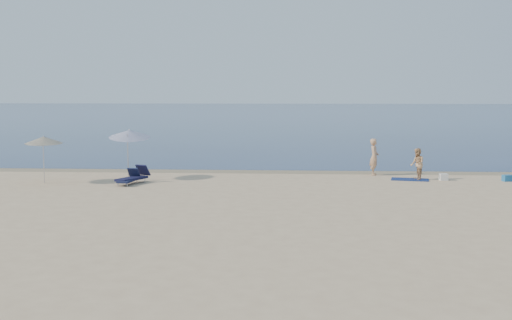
# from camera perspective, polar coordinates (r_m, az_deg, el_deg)

# --- Properties ---
(ground) EXTENTS (160.00, 160.00, 0.00)m
(ground) POSITION_cam_1_polar(r_m,az_deg,el_deg) (15.14, 10.51, -10.57)
(ground) COLOR #CAAE87
(ground) RESTS_ON ground
(sea) EXTENTS (240.00, 160.00, 0.01)m
(sea) POSITION_cam_1_polar(r_m,az_deg,el_deg) (114.48, 4.43, 4.11)
(sea) COLOR #0B1D45
(sea) RESTS_ON ground
(wet_sand_strip) EXTENTS (240.00, 1.60, 0.00)m
(wet_sand_strip) POSITION_cam_1_polar(r_m,az_deg,el_deg) (34.11, 6.56, -1.08)
(wet_sand_strip) COLOR #847254
(wet_sand_strip) RESTS_ON ground
(person_left) EXTENTS (0.56, 0.75, 1.87)m
(person_left) POSITION_cam_1_polar(r_m,az_deg,el_deg) (33.19, 10.46, 0.28)
(person_left) COLOR tan
(person_left) RESTS_ON ground
(person_right) EXTENTS (0.63, 0.79, 1.55)m
(person_right) POSITION_cam_1_polar(r_m,az_deg,el_deg) (31.89, 14.14, -0.35)
(person_right) COLOR tan
(person_right) RESTS_ON ground
(beach_towel) EXTENTS (1.92, 1.30, 0.03)m
(beach_towel) POSITION_cam_1_polar(r_m,az_deg,el_deg) (31.95, 13.52, -1.69)
(beach_towel) COLOR #101F50
(beach_towel) RESTS_ON ground
(white_bag) EXTENTS (0.40, 0.35, 0.32)m
(white_bag) POSITION_cam_1_polar(r_m,az_deg,el_deg) (32.14, 16.33, -1.47)
(white_bag) COLOR white
(white_bag) RESTS_ON ground
(blue_cooler) EXTENTS (0.50, 0.41, 0.31)m
(blue_cooler) POSITION_cam_1_polar(r_m,az_deg,el_deg) (32.82, 21.43, -1.50)
(blue_cooler) COLOR #1D649E
(blue_cooler) RESTS_ON ground
(umbrella_near) EXTENTS (2.38, 2.40, 2.59)m
(umbrella_near) POSITION_cam_1_polar(r_m,az_deg,el_deg) (31.69, -11.19, 2.30)
(umbrella_near) COLOR silver
(umbrella_near) RESTS_ON ground
(umbrella_far) EXTENTS (2.16, 2.17, 2.28)m
(umbrella_far) POSITION_cam_1_polar(r_m,az_deg,el_deg) (31.39, -18.35, 1.69)
(umbrella_far) COLOR silver
(umbrella_far) RESTS_ON ground
(lounger_left) EXTENTS (0.74, 1.66, 0.71)m
(lounger_left) POSITION_cam_1_polar(r_m,az_deg,el_deg) (30.10, -11.22, -1.66)
(lounger_left) COLOR #141A39
(lounger_left) RESTS_ON ground
(lounger_right) EXTENTS (1.37, 1.95, 0.83)m
(lounger_right) POSITION_cam_1_polar(r_m,az_deg,el_deg) (30.36, -10.82, -1.50)
(lounger_right) COLOR black
(lounger_right) RESTS_ON ground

